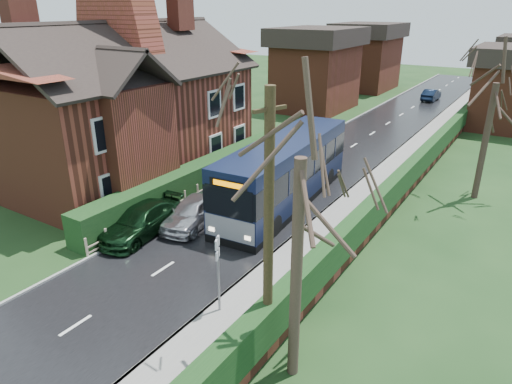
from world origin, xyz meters
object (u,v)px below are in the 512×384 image
Objects in this scene: bus at (285,173)px; telegraph_pole at (268,234)px; car_silver at (193,212)px; car_green at (141,221)px; bus_stop_sign at (218,264)px; brick_house at (126,103)px.

bus is 1.43× the size of telegraph_pole.
car_silver is 2.36m from car_green.
bus_stop_sign is (4.99, -4.63, 1.20)m from car_silver.
brick_house is 8.71m from car_silver.
car_silver reaches higher than car_green.
bus_stop_sign is at bearing -54.11° from car_silver.
bus_stop_sign is at bearing -29.09° from car_green.
car_silver is (7.23, -3.15, -3.70)m from brick_house.
brick_house reaches higher than car_silver.
car_green is (-1.33, -1.95, -0.01)m from car_silver.
bus_stop_sign is (6.32, -2.68, 1.22)m from car_green.
telegraph_pole is at bearing -43.63° from bus_stop_sign.
car_green is 9.86m from telegraph_pole.
telegraph_pole is (8.63, -3.46, 3.28)m from car_green.
car_green is at bearing -135.60° from car_silver.
telegraph_pole reaches higher than car_green.
telegraph_pole reaches higher than car_silver.
telegraph_pole reaches higher than bus_stop_sign.
car_green is 0.58× the size of telegraph_pole.
bus reaches higher than car_silver.
car_silver is at bearing 162.02° from telegraph_pole.
telegraph_pole is (7.30, -5.41, 3.26)m from car_silver.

